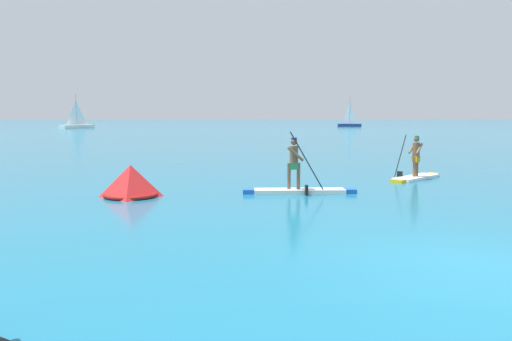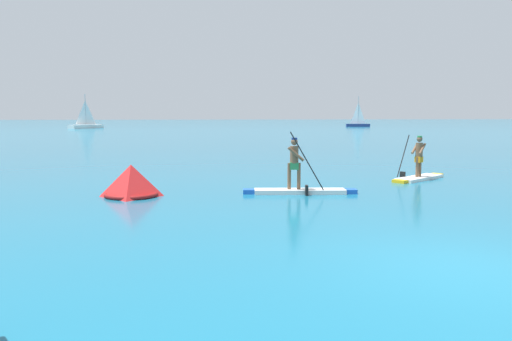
% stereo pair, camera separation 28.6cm
% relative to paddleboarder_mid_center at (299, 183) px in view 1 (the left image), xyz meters
% --- Properties ---
extents(ground, '(440.00, 440.00, 0.00)m').
position_rel_paddleboarder_mid_center_xyz_m(ground, '(1.12, -7.66, -0.32)').
color(ground, '#196B8C').
extents(paddleboarder_mid_center, '(3.55, 0.95, 1.94)m').
position_rel_paddleboarder_mid_center_xyz_m(paddleboarder_mid_center, '(0.00, 0.00, 0.00)').
color(paddleboarder_mid_center, white).
rests_on(paddleboarder_mid_center, ground).
extents(paddleboarder_far_right, '(2.75, 2.20, 1.71)m').
position_rel_paddleboarder_mid_center_xyz_m(paddleboarder_far_right, '(5.18, 2.68, -0.00)').
color(paddleboarder_far_right, white).
rests_on(paddleboarder_far_right, ground).
extents(race_marker_buoy, '(1.62, 1.62, 0.96)m').
position_rel_paddleboarder_mid_center_xyz_m(race_marker_buoy, '(-5.10, 0.12, 0.09)').
color(race_marker_buoy, red).
rests_on(race_marker_buoy, ground).
extents(sailboat_left_horizon, '(5.25, 6.18, 5.93)m').
position_rel_paddleboarder_mid_center_xyz_m(sailboat_left_horizon, '(-22.13, 74.34, 0.31)').
color(sailboat_left_horizon, white).
rests_on(sailboat_left_horizon, ground).
extents(sailboat_right_horizon, '(4.73, 2.17, 5.98)m').
position_rel_paddleboarder_mid_center_xyz_m(sailboat_right_horizon, '(28.74, 79.06, 0.41)').
color(sailboat_right_horizon, navy).
rests_on(sailboat_right_horizon, ground).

